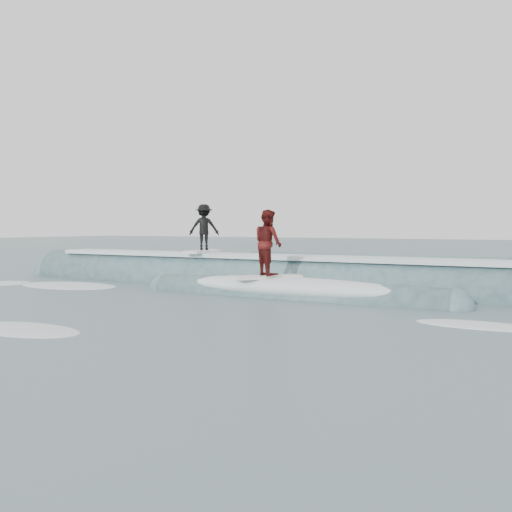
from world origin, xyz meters
The scene contains 6 objects.
ground centered at (0.00, 0.00, 0.00)m, with size 160.00×160.00×0.00m, color #415460.
breaking_wave centered at (0.29, 3.92, 0.05)m, with size 22.31×3.81×2.07m.
surfer_black centered at (-2.69, 4.27, 1.94)m, with size 1.21×2.04×1.73m.
surfer_red centered at (1.08, 2.07, 1.50)m, with size 1.71×1.88×2.02m.
whitewater centered at (-2.94, -0.60, 0.00)m, with size 18.14×8.43×0.10m.
far_swells centered at (-2.01, 17.65, 0.00)m, with size 35.28×8.65×0.80m.
Camera 1 is at (8.89, -12.55, 2.05)m, focal length 40.00 mm.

